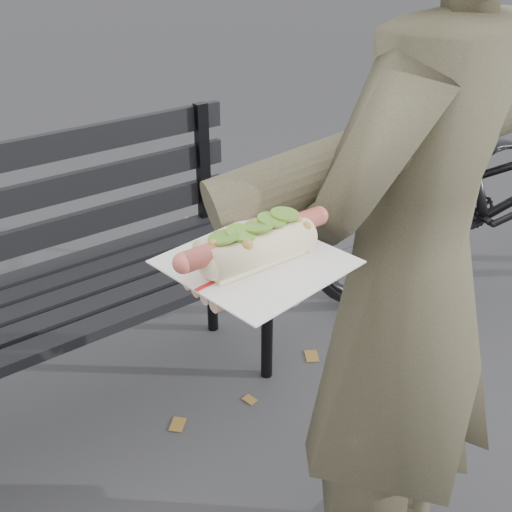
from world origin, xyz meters
The scene contains 4 objects.
park_bench centered at (-0.10, 1.00, 0.52)m, with size 1.50×0.44×0.88m.
person centered at (0.38, 0.07, 0.80)m, with size 0.58×0.38×1.60m, color #423A2C.
held_hotdog centered at (0.16, 0.05, 1.07)m, with size 0.64×0.30×0.20m.
fallen_leaves centered at (0.35, 0.41, 0.00)m, with size 4.36×3.41×0.00m.
Camera 1 is at (-0.41, -0.52, 1.40)m, focal length 42.00 mm.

